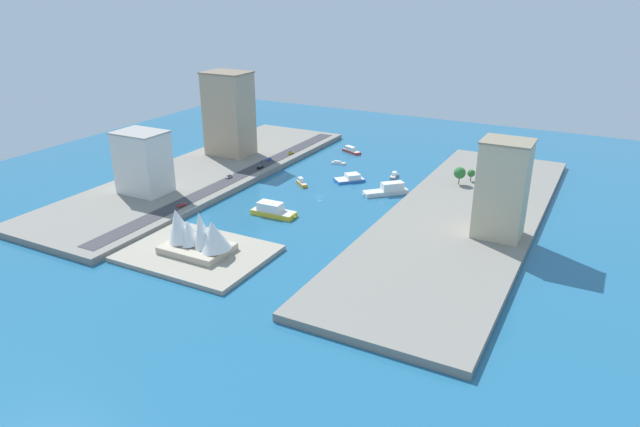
# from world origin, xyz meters

# --- Properties ---
(ground_plane) EXTENTS (440.00, 440.00, 0.00)m
(ground_plane) POSITION_xyz_m (0.00, 0.00, 0.00)
(ground_plane) COLOR #23668E
(quay_west) EXTENTS (70.00, 240.00, 3.18)m
(quay_west) POSITION_xyz_m (-79.94, 0.00, 1.59)
(quay_west) COLOR gray
(quay_west) RESTS_ON ground_plane
(quay_east) EXTENTS (70.00, 240.00, 3.18)m
(quay_east) POSITION_xyz_m (79.94, 0.00, 1.59)
(quay_east) COLOR gray
(quay_east) RESTS_ON ground_plane
(peninsula_point) EXTENTS (61.63, 46.53, 2.00)m
(peninsula_point) POSITION_xyz_m (12.13, 90.91, 1.00)
(peninsula_point) COLOR #A89E89
(peninsula_point) RESTS_ON ground_plane
(road_strip) EXTENTS (10.08, 228.00, 0.15)m
(road_strip) POSITION_xyz_m (55.13, 0.00, 3.26)
(road_strip) COLOR #38383D
(road_strip) RESTS_ON quay_east
(yacht_sleek_gray) EXTENTS (4.53, 10.60, 3.25)m
(yacht_sleek_gray) POSITION_xyz_m (-24.52, -50.76, 1.17)
(yacht_sleek_gray) COLOR #999EA3
(yacht_sleek_gray) RESTS_ON ground_plane
(ferry_yellow_fast) EXTENTS (25.03, 9.44, 6.70)m
(ferry_yellow_fast) POSITION_xyz_m (8.27, 35.94, 2.66)
(ferry_yellow_fast) COLOR yellow
(ferry_yellow_fast) RESTS_ON ground_plane
(sailboat_small_white) EXTENTS (10.07, 4.38, 12.43)m
(sailboat_small_white) POSITION_xyz_m (17.93, -59.84, 0.85)
(sailboat_small_white) COLOR white
(sailboat_small_white) RESTS_ON ground_plane
(tugboat_red) EXTENTS (16.42, 10.92, 4.04)m
(tugboat_red) POSITION_xyz_m (22.23, -88.53, 1.59)
(tugboat_red) COLOR red
(tugboat_red) RESTS_ON ground_plane
(ferry_white_commuter) EXTENTS (23.15, 22.83, 6.60)m
(ferry_white_commuter) POSITION_xyz_m (-32.13, -21.32, 2.50)
(ferry_white_commuter) COLOR silver
(ferry_white_commuter) RESTS_ON ground_plane
(catamaran_blue) EXTENTS (18.85, 19.17, 4.31)m
(catamaran_blue) POSITION_xyz_m (-3.72, -32.21, 1.60)
(catamaran_blue) COLOR blue
(catamaran_blue) RESTS_ON ground_plane
(water_taxi_orange) EXTENTS (10.80, 9.45, 4.20)m
(water_taxi_orange) POSITION_xyz_m (18.28, -11.64, 1.46)
(water_taxi_orange) COLOR orange
(water_taxi_orange) RESTS_ON ground_plane
(office_block_beige) EXTENTS (21.70, 18.85, 44.69)m
(office_block_beige) POSITION_xyz_m (-99.80, 14.83, 25.56)
(office_block_beige) COLOR #C6B793
(office_block_beige) RESTS_ON quay_west
(apartment_midrise_tan) EXTENTS (29.21, 22.37, 54.36)m
(apartment_midrise_tan) POSITION_xyz_m (87.71, -37.58, 30.39)
(apartment_midrise_tan) COLOR tan
(apartment_midrise_tan) RESTS_ON quay_east
(hotel_broad_white) EXTENTS (26.57, 20.38, 33.97)m
(hotel_broad_white) POSITION_xyz_m (84.21, 46.15, 20.20)
(hotel_broad_white) COLOR silver
(hotel_broad_white) RESTS_ON quay_east
(sedan_silver) EXTENTS (1.95, 4.87, 1.51)m
(sedan_silver) POSITION_xyz_m (58.14, 5.29, 4.08)
(sedan_silver) COLOR black
(sedan_silver) RESTS_ON road_strip
(suv_black) EXTENTS (2.01, 5.00, 1.66)m
(suv_black) POSITION_xyz_m (52.11, -18.82, 4.15)
(suv_black) COLOR black
(suv_black) RESTS_ON road_strip
(hatchback_blue) EXTENTS (1.95, 4.62, 1.45)m
(hatchback_blue) POSITION_xyz_m (56.96, -35.96, 4.05)
(hatchback_blue) COLOR black
(hatchback_blue) RESTS_ON road_strip
(taxi_yellow_cab) EXTENTS (2.02, 4.42, 1.62)m
(taxi_yellow_cab) POSITION_xyz_m (51.95, -55.66, 4.13)
(taxi_yellow_cab) COLOR black
(taxi_yellow_cab) RESTS_ON road_strip
(pickup_red) EXTENTS (2.20, 4.69, 1.56)m
(pickup_red) POSITION_xyz_m (52.19, 54.34, 4.11)
(pickup_red) COLOR black
(pickup_red) RESTS_ON road_strip
(traffic_light_waterfront) EXTENTS (0.36, 0.36, 6.50)m
(traffic_light_waterfront) POSITION_xyz_m (48.67, -15.70, 7.52)
(traffic_light_waterfront) COLOR black
(traffic_light_waterfront) RESTS_ON quay_east
(opera_landmark) EXTENTS (34.07, 20.57, 19.53)m
(opera_landmark) POSITION_xyz_m (12.00, 90.91, 10.22)
(opera_landmark) COLOR #BCAD93
(opera_landmark) RESTS_ON peninsula_point
(park_tree_cluster) EXTENTS (10.14, 14.51, 10.29)m
(park_tree_cluster) POSITION_xyz_m (-66.24, -49.27, 9.60)
(park_tree_cluster) COLOR brown
(park_tree_cluster) RESTS_ON quay_west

